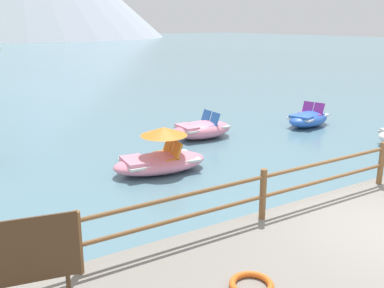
# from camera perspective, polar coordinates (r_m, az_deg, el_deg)

# --- Properties ---
(ground_plane) EXTENTS (200.00, 200.00, 0.00)m
(ground_plane) POSITION_cam_1_polar(r_m,az_deg,el_deg) (44.65, -23.42, 9.46)
(ground_plane) COLOR slate
(dock_railing) EXTENTS (23.92, 0.12, 0.95)m
(dock_railing) POSITION_cam_1_polar(r_m,az_deg,el_deg) (9.11, 17.47, -3.60)
(dock_railing) COLOR brown
(dock_railing) RESTS_ON promenade_dock
(sign_board) EXTENTS (1.16, 0.27, 1.19)m
(sign_board) POSITION_cam_1_polar(r_m,az_deg,el_deg) (5.88, -20.41, -13.12)
(sign_board) COLOR beige
(sign_board) RESTS_ON promenade_dock
(life_ring) EXTENTS (0.61, 0.61, 0.09)m
(life_ring) POSITION_cam_1_polar(r_m,az_deg,el_deg) (6.22, 7.82, -17.84)
(life_ring) COLOR orange
(life_ring) RESTS_ON promenade_dock
(pedal_boat_0) EXTENTS (2.66, 1.53, 1.21)m
(pedal_boat_0) POSITION_cam_1_polar(r_m,az_deg,el_deg) (11.58, -4.21, -1.80)
(pedal_boat_0) COLOR pink
(pedal_boat_0) RESTS_ON ground
(pedal_boat_2) EXTENTS (2.18, 1.30, 0.90)m
(pedal_boat_2) POSITION_cam_1_polar(r_m,az_deg,el_deg) (15.00, 1.29, 1.96)
(pedal_boat_2) COLOR pink
(pedal_boat_2) RESTS_ON ground
(pedal_boat_5) EXTENTS (2.40, 1.69, 0.88)m
(pedal_boat_5) POSITION_cam_1_polar(r_m,az_deg,el_deg) (17.32, 15.03, 3.26)
(pedal_boat_5) COLOR blue
(pedal_boat_5) RESTS_ON ground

